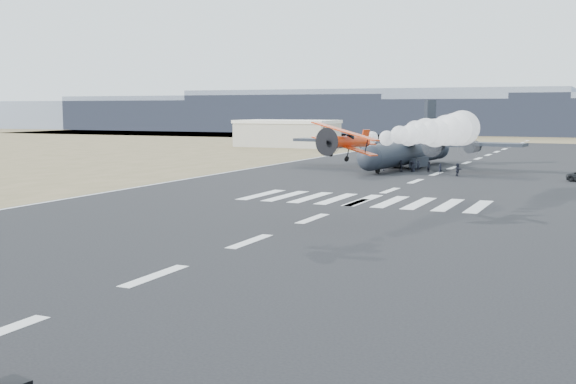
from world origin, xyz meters
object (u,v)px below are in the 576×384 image
Objects in this scene: crew_c at (384,166)px; hangar_left at (287,133)px; crew_g at (418,166)px; crew_d at (401,166)px; aerobatic_biplane at (346,141)px; crew_b at (411,167)px; crew_h at (429,167)px; crew_f at (458,170)px; transport_aircraft at (407,150)px; crew_e at (413,166)px; crew_a at (440,169)px.

hangar_left is at bearing 42.80° from crew_c.
crew_d is at bearing 171.76° from crew_g.
aerobatic_biplane is 3.86× the size of crew_g.
crew_b reaches higher than crew_h.
crew_c is 5.23m from crew_g.
hangar_left is 3.80× the size of aerobatic_biplane.
crew_f is 8.96m from crew_g.
crew_g is (2.16, 1.97, -0.10)m from crew_d.
crew_h is (50.26, -58.02, -2.60)m from hangar_left.
crew_h is (1.74, -0.10, -0.02)m from crew_g.
hangar_left is 14.68× the size of crew_g.
crew_g is (3.27, -5.22, -2.04)m from transport_aircraft.
crew_h is (2.27, 0.85, -0.02)m from crew_e.
aerobatic_biplane is at bearing -133.03° from crew_g.
crew_g is (48.52, -57.91, -2.57)m from hangar_left.
crew_g is at bearing -50.05° from hangar_left.
crew_g is (0.67, 1.65, -0.01)m from crew_b.
transport_aircraft is 22.85× the size of crew_b.
crew_f is at bearing 91.49° from crew_a.
crew_c is (-9.19, 2.05, 0.01)m from crew_a.
crew_b is at bearing -70.59° from crew_a.
crew_a is 0.97× the size of crew_h.
crew_a is 0.93× the size of crew_b.
crew_g is (0.53, 0.95, 0.00)m from crew_e.
crew_a is at bearing -120.24° from crew_h.
hangar_left reaches higher than crew_h.
crew_h is at bearing 104.01° from aerobatic_biplane.
hangar_left is at bearing 124.99° from aerobatic_biplane.
crew_c is at bearing 33.99° from crew_f.
crew_d is at bearing 108.57° from aerobatic_biplane.
crew_d is at bearing -98.26° from crew_c.
crew_f is at bearing -88.18° from crew_g.
crew_b is 1.01× the size of crew_g.
transport_aircraft is at bearing -49.35° from hangar_left.
transport_aircraft reaches higher than crew_d.
crew_g is at bearing 15.71° from crew_f.
crew_h is at bearing -40.07° from transport_aircraft.
crew_f is (12.19, -4.26, 0.15)m from crew_c.
crew_b is at bearing -62.58° from transport_aircraft.
crew_a is at bearing -96.06° from crew_c.
aerobatic_biplane is 3.43× the size of crew_d.
transport_aircraft is 7.06m from crew_e.
aerobatic_biplane is at bearing 123.43° from crew_d.
crew_d is at bearing -74.53° from transport_aircraft.
crew_a is 3.73m from crew_f.
crew_c is 0.85× the size of crew_d.
hangar_left is at bearing 63.73° from crew_h.
crew_d is at bearing 138.44° from crew_h.
crew_d is 2.93m from crew_g.
crew_h is at bearing 58.74° from crew_e.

